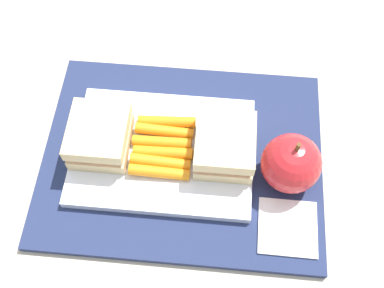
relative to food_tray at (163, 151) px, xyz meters
The scene contains 8 objects.
ground_plane 0.03m from the food_tray, ahead, with size 2.40×2.40×0.00m, color #B7AD99.
lunchbag_mat 0.03m from the food_tray, ahead, with size 0.36×0.28×0.01m, color navy.
food_tray is the anchor object (origin of this frame).
sandwich_half_left 0.08m from the food_tray, behind, with size 0.07×0.08×0.04m.
sandwich_half_right 0.08m from the food_tray, ahead, with size 0.07×0.08×0.04m.
carrot_sticks_bundle 0.01m from the food_tray, 49.41° to the left, with size 0.08×0.09×0.02m.
apple 0.16m from the food_tray, ahead, with size 0.07×0.07×0.08m.
paper_napkin 0.18m from the food_tray, 28.31° to the right, with size 0.07×0.07×0.00m, color white.
Camera 1 is at (0.04, -0.27, 0.54)m, focal length 43.12 mm.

